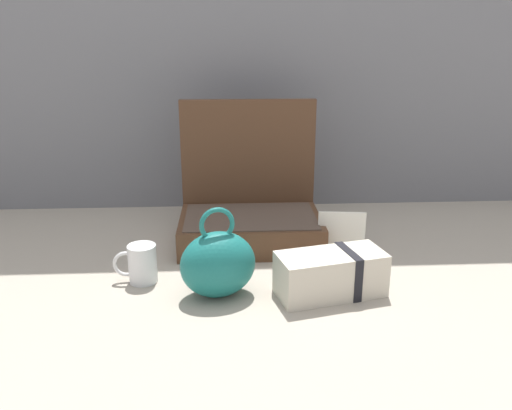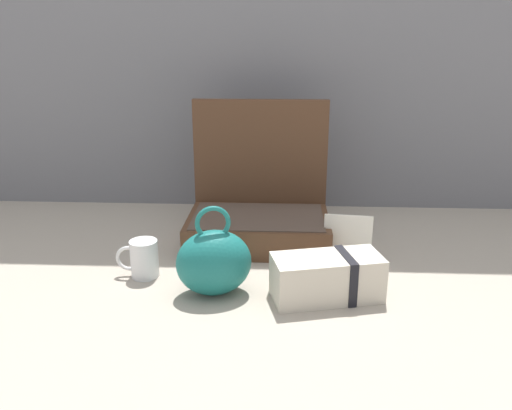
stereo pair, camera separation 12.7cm
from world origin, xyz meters
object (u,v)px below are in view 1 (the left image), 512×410
object	(u,v)px
open_suitcase	(250,210)
teal_pouch_handbag	(218,264)
coffee_mug	(141,264)
cream_toiletry_bag	(332,274)
info_card_left	(341,233)

from	to	relation	value
open_suitcase	teal_pouch_handbag	size ratio (longest dim) A/B	1.86
coffee_mug	open_suitcase	bearing A→B (deg)	43.94
cream_toiletry_bag	info_card_left	distance (m)	0.24
teal_pouch_handbag	coffee_mug	world-z (taller)	teal_pouch_handbag
cream_toiletry_bag	coffee_mug	xyz separation A→B (m)	(-0.45, 0.09, -0.00)
teal_pouch_handbag	info_card_left	world-z (taller)	teal_pouch_handbag
teal_pouch_handbag	cream_toiletry_bag	size ratio (longest dim) A/B	0.81
teal_pouch_handbag	coffee_mug	size ratio (longest dim) A/B	2.03
coffee_mug	info_card_left	world-z (taller)	info_card_left
cream_toiletry_bag	info_card_left	bearing A→B (deg)	72.93
coffee_mug	info_card_left	bearing A→B (deg)	14.77
info_card_left	teal_pouch_handbag	bearing A→B (deg)	-140.25
open_suitcase	cream_toiletry_bag	world-z (taller)	open_suitcase
open_suitcase	teal_pouch_handbag	xyz separation A→B (m)	(-0.09, -0.35, -0.01)
teal_pouch_handbag	info_card_left	bearing A→B (deg)	33.31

